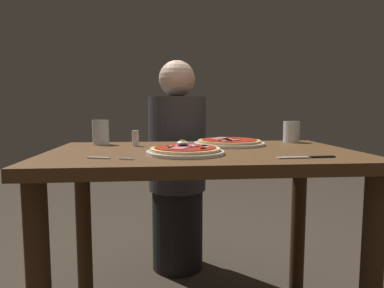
{
  "coord_description": "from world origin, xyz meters",
  "views": [
    {
      "loc": [
        -0.16,
        -1.28,
        0.92
      ],
      "look_at": [
        -0.04,
        -0.05,
        0.79
      ],
      "focal_mm": 31.61,
      "sensor_mm": 36.0,
      "label": 1
    }
  ],
  "objects_px": {
    "dining_table": "(202,184)",
    "pizza_across_left": "(229,142)",
    "water_glass_near": "(291,133)",
    "fork": "(107,158)",
    "diner_person": "(177,172)",
    "water_glass_far": "(101,134)",
    "pizza_foreground": "(185,151)",
    "knife": "(310,157)",
    "salt_shaker": "(135,138)"
  },
  "relations": [
    {
      "from": "pizza_foreground",
      "to": "fork",
      "type": "xyz_separation_m",
      "value": [
        -0.26,
        -0.09,
        -0.01
      ]
    },
    {
      "from": "pizza_across_left",
      "to": "water_glass_near",
      "type": "height_order",
      "value": "water_glass_near"
    },
    {
      "from": "salt_shaker",
      "to": "diner_person",
      "type": "distance_m",
      "value": 0.53
    },
    {
      "from": "water_glass_far",
      "to": "salt_shaker",
      "type": "xyz_separation_m",
      "value": [
        0.16,
        -0.08,
        -0.01
      ]
    },
    {
      "from": "dining_table",
      "to": "fork",
      "type": "bearing_deg",
      "value": -149.34
    },
    {
      "from": "water_glass_near",
      "to": "dining_table",
      "type": "bearing_deg",
      "value": -150.24
    },
    {
      "from": "water_glass_far",
      "to": "fork",
      "type": "relative_size",
      "value": 0.71
    },
    {
      "from": "dining_table",
      "to": "water_glass_near",
      "type": "distance_m",
      "value": 0.56
    },
    {
      "from": "knife",
      "to": "diner_person",
      "type": "relative_size",
      "value": 0.17
    },
    {
      "from": "dining_table",
      "to": "diner_person",
      "type": "relative_size",
      "value": 0.98
    },
    {
      "from": "water_glass_far",
      "to": "knife",
      "type": "bearing_deg",
      "value": -32.6
    },
    {
      "from": "pizza_across_left",
      "to": "diner_person",
      "type": "xyz_separation_m",
      "value": [
        -0.21,
        0.43,
        -0.21
      ]
    },
    {
      "from": "diner_person",
      "to": "water_glass_far",
      "type": "bearing_deg",
      "value": 45.46
    },
    {
      "from": "fork",
      "to": "knife",
      "type": "xyz_separation_m",
      "value": [
        0.65,
        -0.04,
        0.0
      ]
    },
    {
      "from": "salt_shaker",
      "to": "diner_person",
      "type": "height_order",
      "value": "diner_person"
    },
    {
      "from": "dining_table",
      "to": "water_glass_far",
      "type": "bearing_deg",
      "value": 149.93
    },
    {
      "from": "water_glass_far",
      "to": "pizza_foreground",
      "type": "bearing_deg",
      "value": -44.91
    },
    {
      "from": "dining_table",
      "to": "water_glass_near",
      "type": "height_order",
      "value": "water_glass_near"
    },
    {
      "from": "fork",
      "to": "salt_shaker",
      "type": "bearing_deg",
      "value": 79.91
    },
    {
      "from": "dining_table",
      "to": "water_glass_far",
      "type": "height_order",
      "value": "water_glass_far"
    },
    {
      "from": "dining_table",
      "to": "fork",
      "type": "distance_m",
      "value": 0.41
    },
    {
      "from": "dining_table",
      "to": "knife",
      "type": "xyz_separation_m",
      "value": [
        0.33,
        -0.23,
        0.14
      ]
    },
    {
      "from": "pizza_across_left",
      "to": "water_glass_far",
      "type": "bearing_deg",
      "value": 172.95
    },
    {
      "from": "fork",
      "to": "salt_shaker",
      "type": "distance_m",
      "value": 0.37
    },
    {
      "from": "water_glass_near",
      "to": "fork",
      "type": "relative_size",
      "value": 0.65
    },
    {
      "from": "water_glass_far",
      "to": "knife",
      "type": "relative_size",
      "value": 0.56
    },
    {
      "from": "salt_shaker",
      "to": "fork",
      "type": "bearing_deg",
      "value": -100.09
    },
    {
      "from": "pizza_across_left",
      "to": "water_glass_near",
      "type": "distance_m",
      "value": 0.33
    },
    {
      "from": "pizza_across_left",
      "to": "diner_person",
      "type": "distance_m",
      "value": 0.52
    },
    {
      "from": "fork",
      "to": "pizza_across_left",
      "type": "bearing_deg",
      "value": 38.13
    },
    {
      "from": "water_glass_near",
      "to": "fork",
      "type": "distance_m",
      "value": 0.91
    },
    {
      "from": "dining_table",
      "to": "pizza_across_left",
      "type": "distance_m",
      "value": 0.27
    },
    {
      "from": "knife",
      "to": "water_glass_near",
      "type": "bearing_deg",
      "value": 74.98
    },
    {
      "from": "fork",
      "to": "diner_person",
      "type": "bearing_deg",
      "value": 71.75
    },
    {
      "from": "fork",
      "to": "diner_person",
      "type": "relative_size",
      "value": 0.13
    },
    {
      "from": "salt_shaker",
      "to": "diner_person",
      "type": "relative_size",
      "value": 0.06
    },
    {
      "from": "pizza_foreground",
      "to": "fork",
      "type": "bearing_deg",
      "value": -160.67
    },
    {
      "from": "water_glass_near",
      "to": "salt_shaker",
      "type": "distance_m",
      "value": 0.73
    },
    {
      "from": "pizza_across_left",
      "to": "diner_person",
      "type": "relative_size",
      "value": 0.26
    },
    {
      "from": "water_glass_far",
      "to": "fork",
      "type": "height_order",
      "value": "water_glass_far"
    },
    {
      "from": "diner_person",
      "to": "water_glass_near",
      "type": "bearing_deg",
      "value": 146.7
    },
    {
      "from": "knife",
      "to": "salt_shaker",
      "type": "bearing_deg",
      "value": 145.76
    },
    {
      "from": "diner_person",
      "to": "pizza_across_left",
      "type": "bearing_deg",
      "value": 115.5
    },
    {
      "from": "knife",
      "to": "fork",
      "type": "bearing_deg",
      "value": 176.57
    },
    {
      "from": "pizza_across_left",
      "to": "pizza_foreground",
      "type": "bearing_deg",
      "value": -127.41
    },
    {
      "from": "pizza_across_left",
      "to": "water_glass_far",
      "type": "height_order",
      "value": "water_glass_far"
    },
    {
      "from": "water_glass_near",
      "to": "pizza_across_left",
      "type": "bearing_deg",
      "value": -164.46
    },
    {
      "from": "dining_table",
      "to": "pizza_across_left",
      "type": "bearing_deg",
      "value": 50.89
    },
    {
      "from": "fork",
      "to": "dining_table",
      "type": "bearing_deg",
      "value": 30.66
    },
    {
      "from": "pizza_foreground",
      "to": "pizza_across_left",
      "type": "relative_size",
      "value": 0.89
    }
  ]
}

